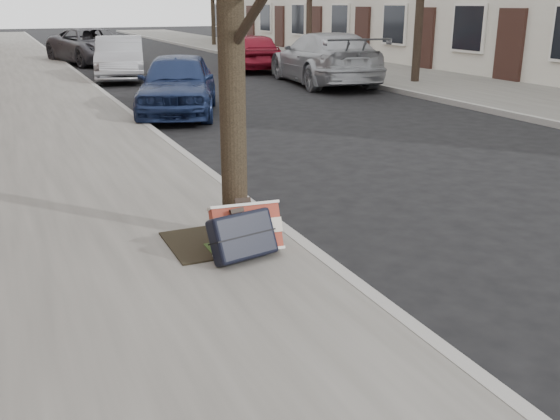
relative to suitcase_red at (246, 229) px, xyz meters
name	(u,v)px	position (x,y,z in m)	size (l,w,h in m)	color
ground	(471,266)	(1.83, -0.82, -0.35)	(120.00, 120.00, 0.00)	black
far_sidewalk	(358,69)	(9.63, 14.18, -0.29)	(4.00, 70.00, 0.12)	slate
dirt_patch	(215,241)	(-0.17, 0.38, -0.22)	(0.85, 0.85, 0.01)	black
suitcase_red	(246,229)	(0.00, 0.00, 0.00)	(0.60, 0.17, 0.43)	maroon
suitcase_navy	(242,236)	(-0.08, -0.12, -0.01)	(0.57, 0.18, 0.40)	black
car_near_front	(178,84)	(1.60, 8.07, 0.29)	(1.51, 3.74, 1.27)	#18244A
car_near_mid	(120,58)	(1.67, 14.84, 0.29)	(1.35, 3.89, 1.28)	#96989D
car_near_back	(93,46)	(1.68, 20.53, 0.32)	(2.22, 4.81, 1.34)	#3D3C42
car_far_front	(324,58)	(6.78, 11.33, 0.38)	(2.05, 5.04, 1.46)	#95979C
car_far_back	(252,51)	(6.36, 15.81, 0.29)	(1.52, 3.77, 1.29)	maroon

